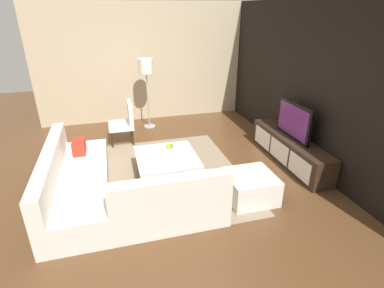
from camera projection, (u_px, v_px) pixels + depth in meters
name	position (u px, v px, depth m)	size (l,w,h in m)	color
ground_plane	(163.00, 179.00, 5.10)	(14.00, 14.00, 0.00)	brown
feature_wall_back	(314.00, 87.00, 5.17)	(6.40, 0.12, 2.80)	black
side_wall_left	(145.00, 64.00, 7.37)	(0.12, 5.20, 2.80)	#C6B28E
area_rug	(162.00, 176.00, 5.18)	(3.03, 2.65, 0.01)	gray
media_console	(290.00, 150.00, 5.57)	(2.10, 0.45, 0.50)	#332319
television	(294.00, 121.00, 5.33)	(0.97, 0.06, 0.65)	black
sectional_couch	(109.00, 189.00, 4.31)	(2.46, 2.38, 0.81)	white
coffee_table	(167.00, 165.00, 5.12)	(1.06, 1.00, 0.38)	#332319
accent_chair_near	(125.00, 120.00, 6.33)	(0.57, 0.50, 0.87)	#332319
floor_lamp	(146.00, 70.00, 6.77)	(0.33, 0.33, 1.62)	#A5A5AA
ottoman	(250.00, 187.00, 4.51)	(0.70, 0.70, 0.40)	white
fruit_bowl	(170.00, 148.00, 5.21)	(0.28, 0.28, 0.14)	silver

